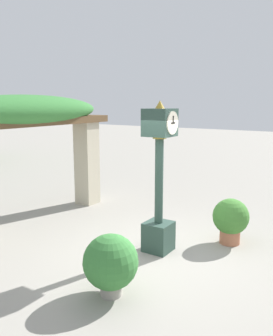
# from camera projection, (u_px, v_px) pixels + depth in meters

# --- Properties ---
(ground_plane) EXTENTS (60.00, 60.00, 0.00)m
(ground_plane) POSITION_uv_depth(u_px,v_px,m) (151.00, 253.00, 6.71)
(ground_plane) COLOR gray
(pedestal_clock) EXTENTS (0.50, 0.55, 2.85)m
(pedestal_clock) POSITION_uv_depth(u_px,v_px,m) (159.00, 181.00, 6.60)
(pedestal_clock) COLOR #2D473D
(pedestal_clock) RESTS_ON ground
(pergola) EXTENTS (5.01, 1.11, 2.98)m
(pergola) POSITION_uv_depth(u_px,v_px,m) (29.00, 127.00, 8.04)
(pergola) COLOR #BCB299
(pergola) RESTS_ON ground
(potted_plant_near_left) EXTENTS (0.72, 0.72, 0.92)m
(potted_plant_near_left) POSITION_uv_depth(u_px,v_px,m) (231.00, 219.00, 7.11)
(potted_plant_near_left) COLOR #B26B4C
(potted_plant_near_left) RESTS_ON ground
(potted_plant_near_right) EXTENTS (0.82, 0.82, 0.94)m
(potted_plant_near_right) POSITION_uv_depth(u_px,v_px,m) (111.00, 263.00, 5.17)
(potted_plant_near_right) COLOR gray
(potted_plant_near_right) RESTS_ON ground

